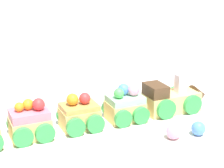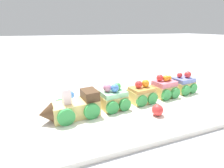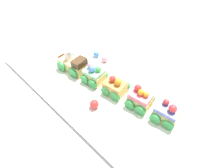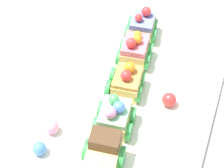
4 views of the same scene
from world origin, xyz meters
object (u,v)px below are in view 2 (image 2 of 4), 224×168
cake_train_locomotive (72,108)px  gumball_blue (70,95)px  cake_car_strawberry (164,88)px  gumball_pink (86,93)px  cake_car_mint (113,98)px  cake_car_caramel (141,94)px  cake_car_blueberry (183,84)px  gumball_red (157,110)px

cake_train_locomotive → gumball_blue: 0.12m
cake_car_strawberry → gumball_pink: 0.24m
cake_car_mint → gumball_pink: size_ratio=2.96×
cake_car_caramel → gumball_blue: bearing=-32.5°
cake_car_strawberry → cake_car_blueberry: 0.08m
cake_car_strawberry → cake_train_locomotive: bearing=0.0°
cake_train_locomotive → gumball_pink: cake_train_locomotive is taller
cake_car_blueberry → gumball_red: size_ratio=2.74×
cake_car_blueberry → gumball_pink: cake_car_blueberry is taller
cake_train_locomotive → gumball_blue: cake_train_locomotive is taller
cake_train_locomotive → cake_car_strawberry: size_ratio=1.85×
cake_train_locomotive → cake_car_mint: cake_train_locomotive is taller
gumball_pink → cake_car_blueberry: bearing=167.6°
cake_train_locomotive → cake_car_caramel: cake_train_locomotive is taller
cake_train_locomotive → gumball_pink: bearing=-124.2°
cake_car_mint → gumball_red: bearing=130.2°
cake_car_mint → cake_car_strawberry: 0.18m
cake_car_mint → gumball_red: cake_car_mint is taller
cake_car_blueberry → gumball_red: (0.18, 0.11, -0.01)m
cake_car_mint → gumball_blue: cake_car_mint is taller
gumball_red → gumball_pink: bearing=-52.8°
cake_car_strawberry → gumball_red: bearing=40.3°
cake_car_strawberry → gumball_red: cake_car_strawberry is taller
cake_car_strawberry → gumball_pink: (0.23, -0.08, -0.01)m
cake_car_caramel → gumball_red: (0.00, 0.09, -0.01)m
cake_car_blueberry → cake_car_mint: bearing=0.0°
cake_train_locomotive → gumball_red: bearing=154.5°
gumball_red → cake_train_locomotive: bearing=-18.6°
cake_car_caramel → cake_car_strawberry: size_ratio=1.00×
cake_train_locomotive → gumball_red: (-0.20, 0.07, -0.01)m
cake_car_mint → cake_car_strawberry: size_ratio=1.00×
gumball_blue → cake_car_strawberry: bearing=164.1°
cake_car_mint → gumball_pink: cake_car_mint is taller
cake_car_caramel → gumball_blue: cake_car_caramel is taller
gumball_red → gumball_blue: (0.18, -0.18, -0.00)m
cake_train_locomotive → gumball_blue: bearing=-102.7°
cake_train_locomotive → gumball_red: cake_train_locomotive is taller
gumball_red → gumball_pink: gumball_red is taller
cake_car_caramel → cake_car_strawberry: (-0.09, -0.01, 0.00)m
gumball_red → gumball_blue: 0.26m
gumball_red → gumball_blue: bearing=-44.4°
cake_car_strawberry → cake_car_blueberry: (-0.08, -0.01, -0.00)m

